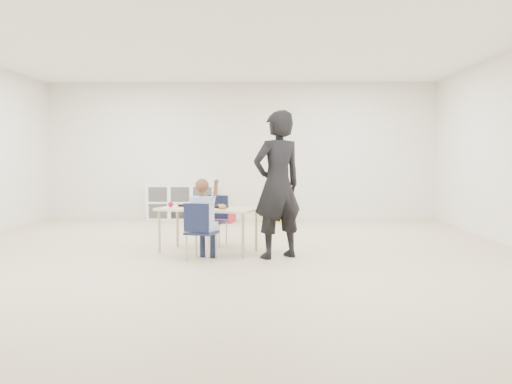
{
  "coord_description": "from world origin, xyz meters",
  "views": [
    {
      "loc": [
        0.6,
        -6.7,
        1.27
      ],
      "look_at": [
        0.43,
        -0.22,
        0.85
      ],
      "focal_mm": 38.0,
      "sensor_mm": 36.0,
      "label": 1
    }
  ],
  "objects_px": {
    "table": "(208,230)",
    "chair_near": "(202,231)",
    "cubby_shelf": "(182,202)",
    "child": "(202,215)",
    "adult": "(277,185)"
  },
  "relations": [
    {
      "from": "table",
      "to": "chair_near",
      "type": "relative_size",
      "value": 2.0
    },
    {
      "from": "table",
      "to": "chair_near",
      "type": "distance_m",
      "value": 0.57
    },
    {
      "from": "cubby_shelf",
      "to": "child",
      "type": "bearing_deg",
      "value": -77.64
    },
    {
      "from": "cubby_shelf",
      "to": "table",
      "type": "bearing_deg",
      "value": -75.66
    },
    {
      "from": "table",
      "to": "adult",
      "type": "distance_m",
      "value": 1.18
    },
    {
      "from": "table",
      "to": "child",
      "type": "xyz_separation_m",
      "value": [
        -0.02,
        -0.56,
        0.26
      ]
    },
    {
      "from": "child",
      "to": "table",
      "type": "bearing_deg",
      "value": 105.41
    },
    {
      "from": "table",
      "to": "chair_near",
      "type": "bearing_deg",
      "value": -74.59
    },
    {
      "from": "cubby_shelf",
      "to": "adult",
      "type": "relative_size",
      "value": 0.76
    },
    {
      "from": "table",
      "to": "child",
      "type": "height_order",
      "value": "child"
    },
    {
      "from": "adult",
      "to": "child",
      "type": "bearing_deg",
      "value": -20.5
    },
    {
      "from": "chair_near",
      "to": "child",
      "type": "xyz_separation_m",
      "value": [
        0.0,
        0.0,
        0.21
      ]
    },
    {
      "from": "table",
      "to": "chair_near",
      "type": "height_order",
      "value": "chair_near"
    },
    {
      "from": "table",
      "to": "child",
      "type": "relative_size",
      "value": 1.27
    },
    {
      "from": "adult",
      "to": "table",
      "type": "bearing_deg",
      "value": -54.07
    }
  ]
}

